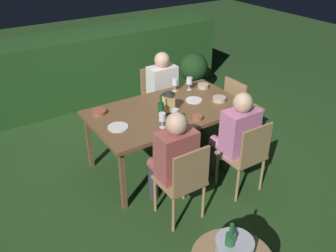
# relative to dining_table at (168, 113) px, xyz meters

# --- Properties ---
(ground_plane) EXTENTS (16.00, 16.00, 0.00)m
(ground_plane) POSITION_rel_dining_table_xyz_m (0.00, 0.00, -0.70)
(ground_plane) COLOR #26471E
(dining_table) EXTENTS (1.82, 1.04, 0.75)m
(dining_table) POSITION_rel_dining_table_xyz_m (0.00, 0.00, 0.00)
(dining_table) COLOR brown
(dining_table) RESTS_ON ground
(chair_side_right_b) EXTENTS (0.42, 0.40, 0.87)m
(chair_side_right_b) POSITION_rel_dining_table_xyz_m (0.41, 0.91, -0.21)
(chair_side_right_b) COLOR #9E7A51
(chair_side_right_b) RESTS_ON ground
(person_in_cream) EXTENTS (0.38, 0.47, 1.15)m
(person_in_cream) POSITION_rel_dining_table_xyz_m (0.41, 0.72, -0.06)
(person_in_cream) COLOR white
(person_in_cream) RESTS_ON ground
(chair_side_left_b) EXTENTS (0.42, 0.40, 0.87)m
(chair_side_left_b) POSITION_rel_dining_table_xyz_m (0.41, -0.91, -0.21)
(chair_side_left_b) COLOR #9E7A51
(chair_side_left_b) RESTS_ON ground
(person_in_pink) EXTENTS (0.38, 0.47, 1.15)m
(person_in_pink) POSITION_rel_dining_table_xyz_m (0.41, -0.72, -0.06)
(person_in_pink) COLOR #C675A3
(person_in_pink) RESTS_ON ground
(chair_side_left_a) EXTENTS (0.42, 0.40, 0.87)m
(chair_side_left_a) POSITION_rel_dining_table_xyz_m (-0.41, -0.91, -0.21)
(chair_side_left_a) COLOR #9E7A51
(chair_side_left_a) RESTS_ON ground
(person_in_rust) EXTENTS (0.38, 0.47, 1.15)m
(person_in_rust) POSITION_rel_dining_table_xyz_m (-0.41, -0.72, -0.06)
(person_in_rust) COLOR #9E4C47
(person_in_rust) RESTS_ON ground
(chair_head_far) EXTENTS (0.40, 0.42, 0.87)m
(chair_head_far) POSITION_rel_dining_table_xyz_m (1.16, 0.00, -0.21)
(chair_head_far) COLOR #9E7A51
(chair_head_far) RESTS_ON ground
(lantern_centerpiece) EXTENTS (0.15, 0.15, 0.27)m
(lantern_centerpiece) POSITION_rel_dining_table_xyz_m (-0.03, -0.05, 0.20)
(lantern_centerpiece) COLOR black
(lantern_centerpiece) RESTS_ON dining_table
(green_bottle_on_table) EXTENTS (0.07, 0.07, 0.29)m
(green_bottle_on_table) POSITION_rel_dining_table_xyz_m (-0.20, -0.17, 0.16)
(green_bottle_on_table) COLOR #144723
(green_bottle_on_table) RESTS_ON dining_table
(wine_glass_a) EXTENTS (0.08, 0.08, 0.17)m
(wine_glass_a) POSITION_rel_dining_table_xyz_m (0.53, 0.32, 0.17)
(wine_glass_a) COLOR silver
(wine_glass_a) RESTS_ON dining_table
(wine_glass_b) EXTENTS (0.08, 0.08, 0.17)m
(wine_glass_b) POSITION_rel_dining_table_xyz_m (0.36, 0.39, 0.17)
(wine_glass_b) COLOR silver
(wine_glass_b) RESTS_ON dining_table
(wine_glass_c) EXTENTS (0.08, 0.08, 0.17)m
(wine_glass_c) POSITION_rel_dining_table_xyz_m (-0.12, -0.32, 0.17)
(wine_glass_c) COLOR silver
(wine_glass_c) RESTS_ON dining_table
(wine_glass_d) EXTENTS (0.08, 0.08, 0.17)m
(wine_glass_d) POSITION_rel_dining_table_xyz_m (-0.28, -0.33, 0.17)
(wine_glass_d) COLOR silver
(wine_glass_d) RESTS_ON dining_table
(plate_a) EXTENTS (0.22, 0.22, 0.01)m
(plate_a) POSITION_rel_dining_table_xyz_m (-0.68, -0.08, 0.06)
(plate_a) COLOR silver
(plate_a) RESTS_ON dining_table
(plate_b) EXTENTS (0.20, 0.20, 0.01)m
(plate_b) POSITION_rel_dining_table_xyz_m (0.39, 0.02, 0.06)
(plate_b) COLOR white
(plate_b) RESTS_ON dining_table
(bowl_olives) EXTENTS (0.16, 0.16, 0.04)m
(bowl_olives) POSITION_rel_dining_table_xyz_m (-0.72, 0.33, 0.07)
(bowl_olives) COLOR #9E5138
(bowl_olives) RESTS_ON dining_table
(bowl_bread) EXTENTS (0.12, 0.12, 0.05)m
(bowl_bread) POSITION_rel_dining_table_xyz_m (0.14, -0.38, 0.08)
(bowl_bread) COLOR #9E5138
(bowl_bread) RESTS_ON dining_table
(bowl_salad) EXTENTS (0.16, 0.16, 0.05)m
(bowl_salad) POSITION_rel_dining_table_xyz_m (0.65, -0.15, 0.08)
(bowl_salad) COLOR #BCAD8E
(bowl_salad) RESTS_ON dining_table
(bowl_dip) EXTENTS (0.14, 0.14, 0.05)m
(bowl_dip) POSITION_rel_dining_table_xyz_m (0.73, 0.27, 0.08)
(bowl_dip) COLOR #BCAD8E
(bowl_dip) RESTS_ON dining_table
(ice_bucket) EXTENTS (0.26, 0.26, 0.34)m
(ice_bucket) POSITION_rel_dining_table_xyz_m (-0.76, -1.98, 0.05)
(ice_bucket) COLOR #B2B7BF
(ice_bucket) RESTS_ON side_table
(hedge_backdrop) EXTENTS (4.51, 0.81, 1.11)m
(hedge_backdrop) POSITION_rel_dining_table_xyz_m (0.00, 2.36, -0.14)
(hedge_backdrop) COLOR #234C1E
(hedge_backdrop) RESTS_ON ground
(potted_plant_by_hedge) EXTENTS (0.50, 0.50, 0.70)m
(potted_plant_by_hedge) POSITION_rel_dining_table_xyz_m (1.56, 1.61, -0.28)
(potted_plant_by_hedge) COLOR #9E5133
(potted_plant_by_hedge) RESTS_ON ground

